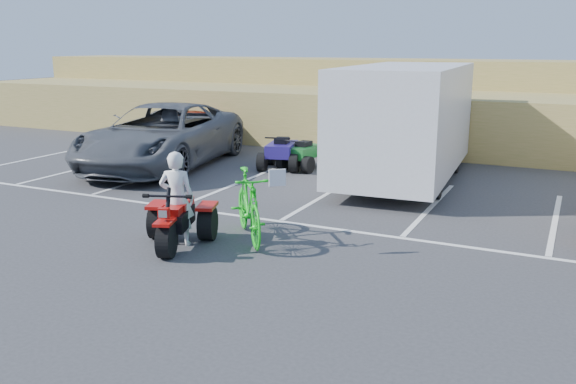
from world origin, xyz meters
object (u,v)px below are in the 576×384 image
at_px(cargo_trailer, 406,120).
at_px(quad_atv_green, 304,169).
at_px(quad_atv_blue, 282,168).
at_px(red_trike_atv, 177,247).
at_px(rider, 177,199).
at_px(green_dirt_bike, 249,205).
at_px(grey_pickup, 162,136).
at_px(red_car, 177,130).

bearing_deg(cargo_trailer, quad_atv_green, 169.97).
height_order(quad_atv_blue, quad_atv_green, quad_atv_blue).
xyz_separation_m(red_trike_atv, rider, (-0.05, 0.14, 0.91)).
relative_size(green_dirt_bike, grey_pickup, 0.33).
distance_m(red_trike_atv, quad_atv_blue, 7.72).
distance_m(green_dirt_bike, grey_pickup, 8.00).
relative_size(red_trike_atv, green_dirt_bike, 0.77).
relative_size(green_dirt_bike, quad_atv_green, 1.56).
xyz_separation_m(green_dirt_bike, cargo_trailer, (1.36, 6.43, 1.04)).
bearing_deg(quad_atv_blue, red_trike_atv, -92.68).
bearing_deg(rider, red_trike_atv, 90.00).
height_order(green_dirt_bike, grey_pickup, grey_pickup).
height_order(red_car, cargo_trailer, cargo_trailer).
bearing_deg(quad_atv_blue, green_dirt_bike, -82.91).
distance_m(rider, quad_atv_blue, 7.63).
relative_size(rider, grey_pickup, 0.26).
bearing_deg(grey_pickup, green_dirt_bike, -51.44).
distance_m(rider, cargo_trailer, 7.74).
xyz_separation_m(red_trike_atv, red_car, (-6.36, 8.94, 0.74)).
distance_m(quad_atv_blue, quad_atv_green, 0.68).
distance_m(grey_pickup, red_car, 3.01).
relative_size(red_trike_atv, quad_atv_green, 1.20).
height_order(red_trike_atv, cargo_trailer, cargo_trailer).
bearing_deg(red_car, green_dirt_bike, -30.79).
height_order(green_dirt_bike, quad_atv_blue, green_dirt_bike).
bearing_deg(grey_pickup, quad_atv_blue, 10.22).
height_order(red_trike_atv, quad_atv_green, red_trike_atv).
xyz_separation_m(grey_pickup, quad_atv_blue, (3.51, 1.31, -0.97)).
bearing_deg(green_dirt_bike, rider, 179.76).
bearing_deg(red_car, rider, -38.07).
xyz_separation_m(red_car, cargo_trailer, (8.73, -1.50, 0.98)).
distance_m(red_trike_atv, quad_atv_green, 7.86).
bearing_deg(cargo_trailer, red_trike_atv, -111.13).
bearing_deg(rider, grey_pickup, -70.97).
height_order(red_trike_atv, grey_pickup, grey_pickup).
height_order(green_dirt_bike, quad_atv_green, green_dirt_bike).
xyz_separation_m(cargo_trailer, quad_atv_blue, (-3.86, 0.14, -1.72)).
xyz_separation_m(rider, quad_atv_green, (-0.80, 7.67, -0.91)).
relative_size(red_trike_atv, red_car, 0.40).
relative_size(grey_pickup, quad_atv_green, 4.76).
distance_m(green_dirt_bike, quad_atv_blue, 7.07).
bearing_deg(quad_atv_green, rider, -77.00).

